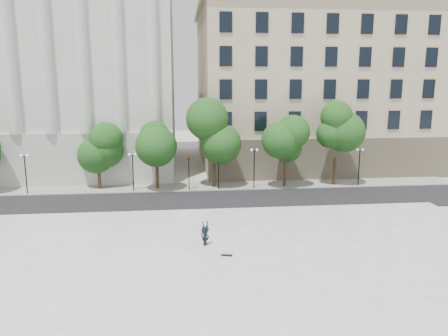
{
  "coord_description": "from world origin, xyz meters",
  "views": [
    {
      "loc": [
        -1.26,
        -23.35,
        11.74
      ],
      "look_at": [
        2.17,
        10.0,
        4.96
      ],
      "focal_mm": 35.0,
      "sensor_mm": 36.0,
      "label": 1
    }
  ],
  "objects_px": {
    "traffic_light_west": "(189,158)",
    "person_lying": "(205,242)",
    "traffic_light_east": "(219,157)",
    "skateboard": "(227,255)"
  },
  "relations": [
    {
      "from": "traffic_light_east",
      "to": "skateboard",
      "type": "distance_m",
      "value": 19.29
    },
    {
      "from": "traffic_light_east",
      "to": "traffic_light_west",
      "type": "bearing_deg",
      "value": -180.0
    },
    {
      "from": "traffic_light_west",
      "to": "person_lying",
      "type": "relative_size",
      "value": 2.43
    },
    {
      "from": "skateboard",
      "to": "traffic_light_east",
      "type": "bearing_deg",
      "value": 98.58
    },
    {
      "from": "traffic_light_east",
      "to": "person_lying",
      "type": "distance_m",
      "value": 17.4
    },
    {
      "from": "traffic_light_west",
      "to": "traffic_light_east",
      "type": "xyz_separation_m",
      "value": [
        3.19,
        0.0,
        -0.01
      ]
    },
    {
      "from": "traffic_light_east",
      "to": "skateboard",
      "type": "bearing_deg",
      "value": -93.61
    },
    {
      "from": "traffic_light_west",
      "to": "person_lying",
      "type": "xyz_separation_m",
      "value": [
        0.71,
        -16.97,
        -2.94
      ]
    },
    {
      "from": "traffic_light_west",
      "to": "traffic_light_east",
      "type": "relative_size",
      "value": 1.0
    },
    {
      "from": "traffic_light_west",
      "to": "traffic_light_east",
      "type": "height_order",
      "value": "traffic_light_west"
    }
  ]
}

